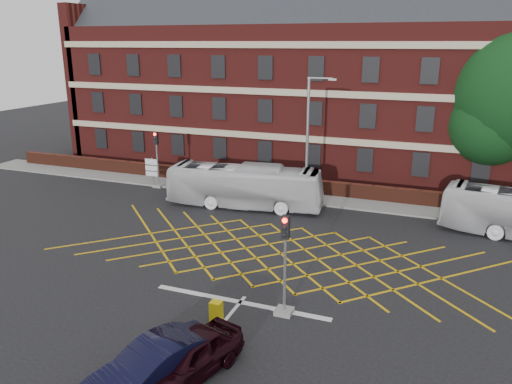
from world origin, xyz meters
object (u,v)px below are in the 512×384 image
(bus_left, at_px, (245,186))
(car_maroon, at_px, (187,357))
(car_navy, at_px, (156,365))
(direction_signs, at_px, (152,168))
(traffic_light_near, at_px, (285,275))
(traffic_light_far, at_px, (158,165))
(street_lamp, at_px, (308,165))
(utility_cabinet, at_px, (216,312))

(bus_left, distance_m, car_maroon, 17.96)
(car_navy, xyz_separation_m, car_maroon, (0.72, 0.78, -0.03))
(car_maroon, height_order, direction_signs, direction_signs)
(traffic_light_near, relative_size, direction_signs, 1.94)
(traffic_light_near, distance_m, traffic_light_far, 20.55)
(car_navy, distance_m, car_maroon, 1.06)
(car_navy, height_order, direction_signs, direction_signs)
(car_navy, height_order, traffic_light_near, traffic_light_near)
(street_lamp, relative_size, direction_signs, 3.91)
(street_lamp, distance_m, utility_cabinet, 15.44)
(car_maroon, distance_m, direction_signs, 23.73)
(traffic_light_far, bearing_deg, direction_signs, 166.43)
(traffic_light_near, bearing_deg, direction_signs, 136.86)
(traffic_light_near, distance_m, direction_signs, 21.11)
(utility_cabinet, bearing_deg, street_lamp, 91.98)
(traffic_light_near, height_order, traffic_light_far, same)
(street_lamp, bearing_deg, car_maroon, -86.56)
(street_lamp, distance_m, direction_signs, 12.64)
(traffic_light_near, relative_size, traffic_light_far, 1.00)
(traffic_light_far, xyz_separation_m, street_lamp, (11.90, -0.58, 1.17))
(car_maroon, xyz_separation_m, traffic_light_far, (-13.02, 19.26, 1.02))
(bus_left, xyz_separation_m, traffic_light_near, (6.79, -12.25, 0.31))
(car_navy, xyz_separation_m, traffic_light_far, (-12.31, 20.04, 0.99))
(traffic_light_far, bearing_deg, car_navy, -58.44)
(traffic_light_far, bearing_deg, traffic_light_near, -44.02)
(traffic_light_near, relative_size, street_lamp, 0.50)
(traffic_light_near, height_order, utility_cabinet, traffic_light_near)
(bus_left, height_order, car_navy, bus_left)
(car_navy, distance_m, utility_cabinet, 4.24)
(direction_signs, distance_m, utility_cabinet, 20.64)
(car_navy, xyz_separation_m, direction_signs, (-12.93, 20.19, 0.60))
(car_navy, distance_m, direction_signs, 23.98)
(street_lamp, bearing_deg, utility_cabinet, -88.02)
(direction_signs, height_order, utility_cabinet, direction_signs)
(car_navy, relative_size, traffic_light_near, 1.10)
(bus_left, height_order, direction_signs, bus_left)
(traffic_light_near, xyz_separation_m, traffic_light_far, (-14.78, 14.28, 0.00))
(traffic_light_far, height_order, utility_cabinet, traffic_light_far)
(traffic_light_near, distance_m, street_lamp, 14.05)
(direction_signs, bearing_deg, car_navy, -57.37)
(bus_left, relative_size, traffic_light_near, 2.44)
(car_navy, relative_size, car_maroon, 1.08)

